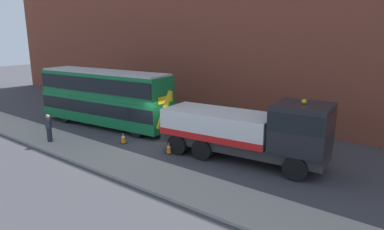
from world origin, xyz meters
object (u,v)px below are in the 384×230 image
Objects in this scene: double_decker_bus at (105,96)px; pedestrian_onlooker at (49,128)px; traffic_cone_midway at (169,148)px; recovery_tow_truck at (249,130)px; traffic_cone_near_bus at (123,138)px.

double_decker_bus is 5.07m from pedestrian_onlooker.
double_decker_bus is 15.55× the size of traffic_cone_midway.
recovery_tow_truck is 0.91× the size of double_decker_bus.
double_decker_bus is 5.06m from traffic_cone_near_bus.
traffic_cone_near_bus is 1.00× the size of traffic_cone_midway.
recovery_tow_truck reaches higher than traffic_cone_near_bus.
traffic_cone_near_bus is at bearing -173.96° from traffic_cone_midway.
traffic_cone_near_bus and traffic_cone_midway have the same top height.
recovery_tow_truck is at bearing 22.60° from traffic_cone_midway.
recovery_tow_truck is at bearing -17.79° from pedestrian_onlooker.
traffic_cone_midway is (3.46, 0.37, 0.00)m from traffic_cone_near_bus.
traffic_cone_near_bus is at bearing -170.52° from recovery_tow_truck.
pedestrian_onlooker is (-11.12, -4.91, -0.77)m from recovery_tow_truck.
recovery_tow_truck is 7.98m from traffic_cone_near_bus.
pedestrian_onlooker is 2.38× the size of traffic_cone_midway.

